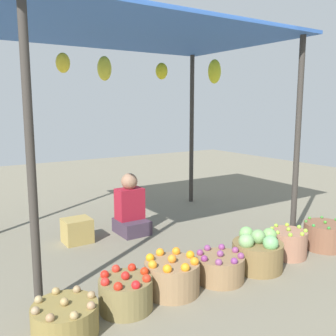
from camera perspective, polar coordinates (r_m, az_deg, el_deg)
name	(u,v)px	position (r m, az deg, el deg)	size (l,w,h in m)	color
ground_plane	(142,235)	(4.94, -3.88, -9.99)	(14.00, 14.00, 0.00)	#756F5C
market_stall_structure	(141,49)	(4.72, -4.11, 17.34)	(3.43, 2.44, 2.48)	#38332D
vendor_person	(131,210)	(4.97, -5.61, -6.30)	(0.36, 0.44, 0.78)	#3F3141
basket_potatoes	(65,319)	(3.03, -15.10, -20.93)	(0.48, 0.48, 0.28)	olive
basket_red_tomatoes	(126,293)	(3.25, -6.33, -18.04)	(0.44, 0.44, 0.32)	olive
basket_oranges	(172,276)	(3.48, 0.60, -15.85)	(0.49, 0.49, 0.35)	#91724E
basket_purple_onions	(220,268)	(3.74, 7.76, -14.50)	(0.46, 0.46, 0.29)	olive
basket_cabbages	(257,252)	(4.03, 13.21, -12.14)	(0.51, 0.51, 0.41)	brown
basket_limes	(288,243)	(4.43, 17.46, -10.68)	(0.40, 0.40, 0.33)	#9E6C54
basket_green_chilies	(324,236)	(4.82, 22.29, -9.32)	(0.46, 0.46, 0.33)	brown
wooden_crate_near_vendor	(77,231)	(4.77, -13.40, -9.07)	(0.32, 0.29, 0.29)	#A28949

